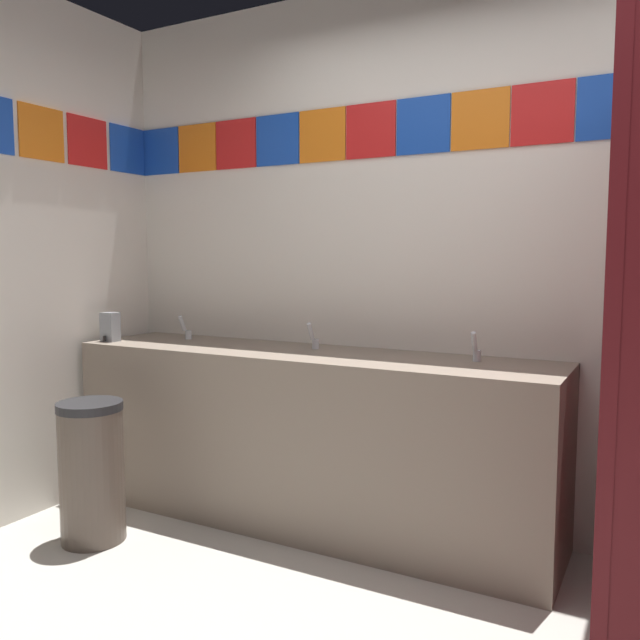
% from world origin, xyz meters
% --- Properties ---
extents(wall_back, '(4.39, 0.09, 2.68)m').
position_xyz_m(wall_back, '(0.00, 1.52, 1.34)').
color(wall_back, silver).
rests_on(wall_back, ground_plane).
extents(vanity_counter, '(2.47, 0.57, 0.87)m').
position_xyz_m(vanity_counter, '(-0.91, 1.20, 0.45)').
color(vanity_counter, gray).
rests_on(vanity_counter, ground_plane).
extents(faucet_left, '(0.04, 0.10, 0.14)m').
position_xyz_m(faucet_left, '(-1.73, 1.29, 0.92)').
color(faucet_left, silver).
rests_on(faucet_left, vanity_counter).
extents(faucet_center, '(0.04, 0.10, 0.14)m').
position_xyz_m(faucet_center, '(-0.91, 1.29, 0.92)').
color(faucet_center, silver).
rests_on(faucet_center, vanity_counter).
extents(faucet_right, '(0.04, 0.10, 0.14)m').
position_xyz_m(faucet_right, '(-0.08, 1.29, 0.92)').
color(faucet_right, silver).
rests_on(faucet_right, vanity_counter).
extents(soap_dispenser, '(0.09, 0.09, 0.16)m').
position_xyz_m(soap_dispenser, '(-2.05, 1.03, 0.95)').
color(soap_dispenser, gray).
rests_on(soap_dispenser, vanity_counter).
extents(trash_bin, '(0.30, 0.30, 0.66)m').
position_xyz_m(trash_bin, '(-1.68, 0.54, 0.33)').
color(trash_bin, brown).
rests_on(trash_bin, ground_plane).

